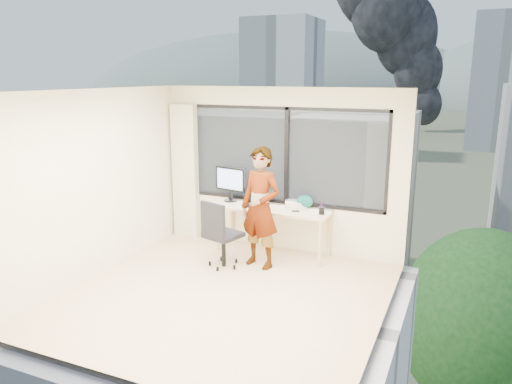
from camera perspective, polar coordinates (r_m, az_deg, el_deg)
The scene contains 24 objects.
floor at distance 6.51m, azimuth -3.62°, elevation -11.81°, with size 4.00×4.00×0.01m, color beige.
ceiling at distance 5.89m, azimuth -4.00°, elevation 11.71°, with size 4.00×4.00×0.01m, color white.
wall_front at distance 4.47m, azimuth -15.76°, elevation -6.40°, with size 4.00×0.01×2.60m, color beige.
wall_left at distance 7.19m, azimuth -18.09°, elevation 0.95°, with size 0.01×4.00×2.60m, color beige.
wall_right at distance 5.47m, azimuth 15.16°, elevation -2.70°, with size 0.01×4.00×2.60m, color beige.
window_wall at distance 7.80m, azimuth 3.30°, elevation 4.23°, with size 3.30×0.16×1.55m, color black, non-canonical shape.
curtain at distance 8.53m, azimuth -8.23°, elevation 2.36°, with size 0.45×0.14×2.30m, color beige.
desk at distance 7.78m, azimuth 1.96°, elevation -4.51°, with size 1.80×0.60×0.75m, color #D2B58D.
chair at distance 7.22m, azimuth -3.82°, elevation -4.77°, with size 0.53×0.53×1.04m, color black, non-canonical shape.
person at distance 7.12m, azimuth 0.52°, elevation -1.85°, with size 0.65×0.43×1.79m, color #2D2D33.
monitor at distance 8.03m, azimuth -2.99°, elevation 0.94°, with size 0.57×0.12×0.57m, color black, non-canonical shape.
game_console at distance 7.78m, azimuth 4.64°, elevation -1.35°, with size 0.33×0.28×0.08m, color white.
laptop at distance 7.75m, azimuth -0.11°, elevation -0.80°, with size 0.36×0.38×0.23m, color black, non-canonical shape.
cellphone at distance 7.49m, azimuth 4.64°, elevation -2.22°, with size 0.12×0.05×0.01m, color black.
pen_cup at distance 7.37m, azimuth 7.66°, elevation -2.17°, with size 0.09×0.09×0.11m, color black.
handbag at distance 7.68m, azimuth 5.70°, elevation -1.09°, with size 0.27×0.14×0.21m, color #0D514B.
exterior_ground at distance 126.36m, azimuth 22.34°, elevation 4.92°, with size 400.00×400.00×0.04m, color #515B3D.
near_bldg_a at distance 38.38m, azimuth 5.12°, elevation -1.26°, with size 16.00×12.00×14.00m, color beige.
far_tower_a at distance 107.12m, azimuth 3.15°, elevation 12.06°, with size 14.00×14.00×28.00m, color silver.
far_tower_b at distance 125.34m, azimuth 26.68°, elevation 11.35°, with size 13.00×13.00×30.00m, color silver.
far_tower_d at distance 167.51m, azimuth 1.74°, elevation 11.58°, with size 16.00×14.00×22.00m, color silver.
hill_a at distance 348.01m, azimuth 3.09°, elevation 10.78°, with size 288.00×216.00×90.00m, color slate.
tree_a at distance 35.42m, azimuth -10.18°, elevation -7.82°, with size 7.00×7.00×8.00m, color #174517, non-canonical shape.
tree_b at distance 26.30m, azimuth 24.49°, elevation -15.62°, with size 7.60×7.60×9.00m, color #174517, non-canonical shape.
Camera 1 is at (2.73, -5.21, 2.79)m, focal length 34.34 mm.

